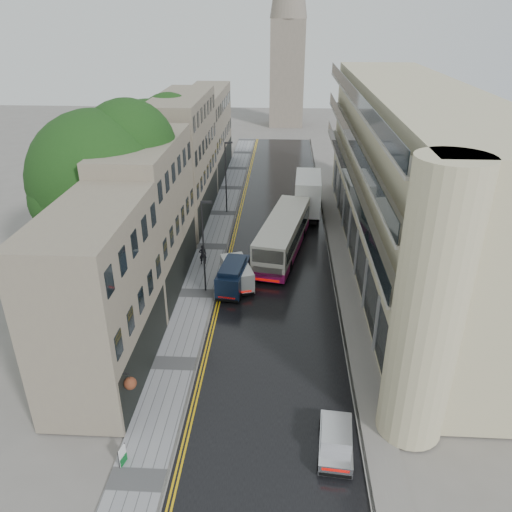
# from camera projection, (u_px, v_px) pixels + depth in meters

# --- Properties ---
(road) EXTENTS (9.00, 85.00, 0.02)m
(road) POSITION_uv_depth(u_px,v_px,m) (278.00, 249.00, 44.58)
(road) COLOR black
(road) RESTS_ON ground
(left_sidewalk) EXTENTS (2.70, 85.00, 0.12)m
(left_sidewalk) POSITION_uv_depth(u_px,v_px,m) (213.00, 247.00, 44.86)
(left_sidewalk) COLOR gray
(left_sidewalk) RESTS_ON ground
(right_sidewalk) EXTENTS (1.80, 85.00, 0.12)m
(right_sidewalk) POSITION_uv_depth(u_px,v_px,m) (338.00, 250.00, 44.28)
(right_sidewalk) COLOR slate
(right_sidewalk) RESTS_ON ground
(old_shop_row) EXTENTS (4.50, 56.00, 12.00)m
(old_shop_row) POSITION_uv_depth(u_px,v_px,m) (174.00, 174.00, 44.66)
(old_shop_row) COLOR gray
(old_shop_row) RESTS_ON ground
(modern_block) EXTENTS (8.00, 40.00, 14.00)m
(modern_block) POSITION_uv_depth(u_px,v_px,m) (408.00, 181.00, 39.62)
(modern_block) COLOR #BEB48D
(modern_block) RESTS_ON ground
(church_spire) EXTENTS (6.40, 6.40, 40.00)m
(church_spire) POSITION_uv_depth(u_px,v_px,m) (289.00, 5.00, 84.55)
(church_spire) COLOR gray
(church_spire) RESTS_ON ground
(tree_near) EXTENTS (10.56, 10.56, 13.89)m
(tree_near) POSITION_uv_depth(u_px,v_px,m) (102.00, 202.00, 35.44)
(tree_near) COLOR black
(tree_near) RESTS_ON ground
(tree_far) EXTENTS (9.24, 9.24, 12.46)m
(tree_far) POSITION_uv_depth(u_px,v_px,m) (152.00, 162.00, 47.39)
(tree_far) COLOR black
(tree_far) RESTS_ON ground
(cream_bus) EXTENTS (4.95, 12.25, 3.26)m
(cream_bus) POSITION_uv_depth(u_px,v_px,m) (260.00, 251.00, 40.48)
(cream_bus) COLOR beige
(cream_bus) RESTS_ON road
(white_lorry) EXTENTS (2.83, 8.40, 4.36)m
(white_lorry) POSITION_uv_depth(u_px,v_px,m) (296.00, 200.00, 49.69)
(white_lorry) COLOR white
(white_lorry) RESTS_ON road
(silver_hatchback) EXTENTS (1.88, 3.69, 1.34)m
(silver_hatchback) POSITION_uv_depth(u_px,v_px,m) (320.00, 458.00, 22.88)
(silver_hatchback) COLOR silver
(silver_hatchback) RESTS_ON road
(white_van) EXTENTS (2.98, 4.48, 1.87)m
(white_van) POSITION_uv_depth(u_px,v_px,m) (231.00, 284.00, 36.90)
(white_van) COLOR silver
(white_van) RESTS_ON road
(navy_van) EXTENTS (2.35, 4.67, 2.29)m
(navy_van) POSITION_uv_depth(u_px,v_px,m) (218.00, 284.00, 36.49)
(navy_van) COLOR #0E1B33
(navy_van) RESTS_ON road
(pedestrian) EXTENTS (0.71, 0.57, 1.71)m
(pedestrian) POSITION_uv_depth(u_px,v_px,m) (203.00, 255.00, 41.36)
(pedestrian) COLOR black
(pedestrian) RESTS_ON left_sidewalk
(lamp_post_near) EXTENTS (0.81, 0.25, 7.13)m
(lamp_post_near) POSITION_uv_depth(u_px,v_px,m) (203.00, 248.00, 36.21)
(lamp_post_near) COLOR black
(lamp_post_near) RESTS_ON left_sidewalk
(lamp_post_far) EXTENTS (0.84, 0.45, 7.32)m
(lamp_post_far) POSITION_uv_depth(u_px,v_px,m) (226.00, 178.00, 50.98)
(lamp_post_far) COLOR black
(lamp_post_far) RESTS_ON left_sidewalk
(estate_sign) EXTENTS (0.22, 0.58, 0.96)m
(estate_sign) POSITION_uv_depth(u_px,v_px,m) (122.00, 456.00, 23.12)
(estate_sign) COLOR silver
(estate_sign) RESTS_ON left_sidewalk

